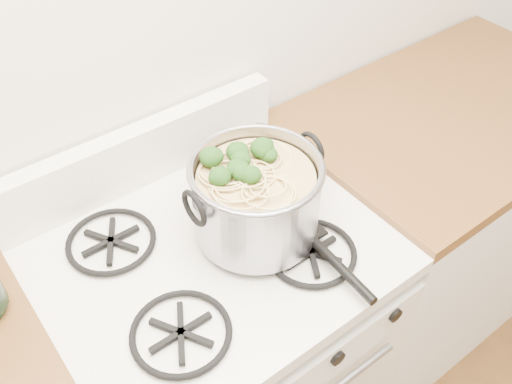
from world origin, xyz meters
The scene contains 5 objects.
gas_range centered at (0.00, 1.26, 0.44)m, with size 0.76×0.66×0.92m.
counter_right centered at (0.88, 1.26, 0.46)m, with size 1.00×0.65×0.92m.
stock_pot centered at (0.11, 1.24, 1.02)m, with size 0.32×0.29×0.20m.
spatula centered at (0.19, 1.18, 0.94)m, with size 0.29×0.31×0.02m, color black, non-canonical shape.
glass_bowl centered at (0.22, 1.37, 0.94)m, with size 0.10×0.10×0.03m, color white.
Camera 1 is at (-0.42, 0.54, 1.89)m, focal length 40.00 mm.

